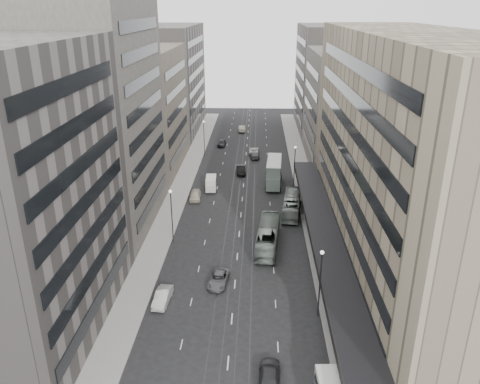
# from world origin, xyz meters

# --- Properties ---
(ground) EXTENTS (220.00, 220.00, 0.00)m
(ground) POSITION_xyz_m (0.00, 0.00, 0.00)
(ground) COLOR black
(ground) RESTS_ON ground
(sidewalk_right) EXTENTS (4.00, 125.00, 0.15)m
(sidewalk_right) POSITION_xyz_m (12.00, 37.50, 0.07)
(sidewalk_right) COLOR gray
(sidewalk_right) RESTS_ON ground
(sidewalk_left) EXTENTS (4.00, 125.00, 0.15)m
(sidewalk_left) POSITION_xyz_m (-12.00, 37.50, 0.07)
(sidewalk_left) COLOR gray
(sidewalk_left) RESTS_ON ground
(department_store) EXTENTS (19.20, 60.00, 30.00)m
(department_store) POSITION_xyz_m (21.45, 8.00, 14.95)
(department_store) COLOR gray
(department_store) RESTS_ON ground
(building_right_mid) EXTENTS (15.00, 28.00, 24.00)m
(building_right_mid) POSITION_xyz_m (21.50, 52.00, 12.00)
(building_right_mid) COLOR #4A4640
(building_right_mid) RESTS_ON ground
(building_right_far) EXTENTS (15.00, 32.00, 28.00)m
(building_right_far) POSITION_xyz_m (21.50, 82.00, 14.00)
(building_right_far) COLOR slate
(building_right_far) RESTS_ON ground
(building_left_a) EXTENTS (15.00, 28.00, 30.00)m
(building_left_a) POSITION_xyz_m (-21.50, -8.00, 15.00)
(building_left_a) COLOR slate
(building_left_a) RESTS_ON ground
(building_left_b) EXTENTS (15.00, 26.00, 34.00)m
(building_left_b) POSITION_xyz_m (-21.50, 19.00, 17.00)
(building_left_b) COLOR #4A4640
(building_left_b) RESTS_ON ground
(building_left_c) EXTENTS (15.00, 28.00, 25.00)m
(building_left_c) POSITION_xyz_m (-21.50, 46.00, 12.50)
(building_left_c) COLOR #6F6556
(building_left_c) RESTS_ON ground
(building_left_d) EXTENTS (15.00, 38.00, 28.00)m
(building_left_d) POSITION_xyz_m (-21.50, 79.00, 14.00)
(building_left_d) COLOR slate
(building_left_d) RESTS_ON ground
(lamp_right_near) EXTENTS (0.44, 0.44, 8.32)m
(lamp_right_near) POSITION_xyz_m (9.70, -5.00, 5.20)
(lamp_right_near) COLOR #262628
(lamp_right_near) RESTS_ON ground
(lamp_right_far) EXTENTS (0.44, 0.44, 8.32)m
(lamp_right_far) POSITION_xyz_m (9.70, 35.00, 5.20)
(lamp_right_far) COLOR #262628
(lamp_right_far) RESTS_ON ground
(lamp_left_near) EXTENTS (0.44, 0.44, 8.32)m
(lamp_left_near) POSITION_xyz_m (-9.70, 12.00, 5.20)
(lamp_left_near) COLOR #262628
(lamp_left_near) RESTS_ON ground
(lamp_left_far) EXTENTS (0.44, 0.44, 8.32)m
(lamp_left_far) POSITION_xyz_m (-9.70, 55.00, 5.20)
(lamp_left_far) COLOR #262628
(lamp_left_far) RESTS_ON ground
(bus_near) EXTENTS (3.94, 12.28, 3.36)m
(bus_near) POSITION_xyz_m (4.32, 11.20, 1.68)
(bus_near) COLOR gray
(bus_near) RESTS_ON ground
(bus_far) EXTENTS (3.82, 11.24, 3.07)m
(bus_far) POSITION_xyz_m (8.50, 23.15, 1.53)
(bus_far) COLOR gray
(bus_far) RESTS_ON ground
(double_decker) EXTENTS (3.41, 9.64, 5.19)m
(double_decker) POSITION_xyz_m (5.89, 36.11, 2.80)
(double_decker) COLOR slate
(double_decker) RESTS_ON ground
(panel_van) EXTENTS (2.28, 4.33, 2.66)m
(panel_van) POSITION_xyz_m (-6.05, 33.00, 1.47)
(panel_van) COLOR beige
(panel_van) RESTS_ON ground
(sedan_1) EXTENTS (1.91, 4.65, 1.50)m
(sedan_1) POSITION_xyz_m (-8.35, -3.20, 0.75)
(sedan_1) COLOR #B8B8B4
(sedan_1) RESTS_ON ground
(sedan_2) EXTENTS (2.89, 5.17, 1.37)m
(sedan_2) POSITION_xyz_m (-2.05, 1.05, 0.68)
(sedan_2) COLOR #58585B
(sedan_2) RESTS_ON ground
(sedan_3) EXTENTS (2.40, 5.22, 1.48)m
(sedan_3) POSITION_xyz_m (4.01, -15.26, 0.74)
(sedan_3) COLOR #252528
(sedan_3) RESTS_ON ground
(sedan_4) EXTENTS (2.22, 4.91, 1.64)m
(sedan_4) POSITION_xyz_m (-8.50, 28.45, 0.82)
(sedan_4) COLOR #BFB59E
(sedan_4) RESTS_ON ground
(sedan_5) EXTENTS (2.12, 5.15, 1.66)m
(sedan_5) POSITION_xyz_m (-0.73, 42.78, 0.83)
(sedan_5) COLOR black
(sedan_5) RESTS_ON ground
(sedan_6) EXTENTS (2.40, 5.06, 1.40)m
(sedan_6) POSITION_xyz_m (1.79, 57.26, 0.70)
(sedan_6) COLOR silver
(sedan_6) RESTS_ON ground
(sedan_7) EXTENTS (2.18, 4.98, 1.42)m
(sedan_7) POSITION_xyz_m (2.07, 53.72, 0.71)
(sedan_7) COLOR #4F4F51
(sedan_7) RESTS_ON ground
(sedan_8) EXTENTS (2.14, 4.69, 1.56)m
(sedan_8) POSITION_xyz_m (-6.31, 63.26, 0.78)
(sedan_8) COLOR #2A2A2C
(sedan_8) RESTS_ON ground
(sedan_9) EXTENTS (1.92, 5.05, 1.64)m
(sedan_9) POSITION_xyz_m (-1.74, 78.03, 0.82)
(sedan_9) COLOR #BCB69C
(sedan_9) RESTS_ON ground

